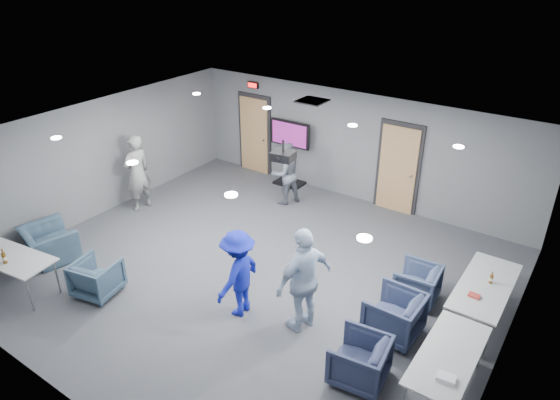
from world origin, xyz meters
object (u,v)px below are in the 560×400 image
Objects in this scene: chair_front_a at (97,277)px; table_front_left at (9,258)px; chair_right_a at (417,283)px; bottle_front at (4,258)px; tv_stand at (290,149)px; bottle_right at (491,279)px; person_a at (137,173)px; table_right_a at (485,287)px; table_right_b at (448,356)px; chair_front_b at (49,243)px; chair_right_b at (394,315)px; projector at (283,156)px; person_c at (304,280)px; person_d at (238,274)px; person_b at (285,173)px; chair_right_c at (359,360)px.

table_front_left is (-1.37, -0.80, 0.34)m from chair_front_a.
bottle_front is (-6.03, -4.07, 0.50)m from chair_right_a.
table_front_left is at bearing -103.54° from tv_stand.
chair_right_a is at bearing -171.89° from bottle_right.
bottle_front is at bearing 26.75° from chair_front_a.
person_a is 7.92m from table_right_a.
tv_stand is at bearing 50.78° from table_right_b.
table_right_a reaches higher than chair_front_b.
bottle_right is (6.00, 3.29, 0.47)m from chair_front_a.
table_right_b is at bearing 57.09° from chair_right_b.
person_a is 3.60m from table_front_left.
projector is at bearing -136.23° from chair_front_b.
chair_front_a is 6.86m from bottle_right.
person_d is at bearing -57.53° from person_c.
table_front_left is at bearing -49.50° from person_c.
tv_stand is 4.22m from projector.
tv_stand reaches higher than table_front_left.
person_a is 2.48× the size of chair_front_a.
person_d reaches higher than chair_right_b.
person_d is at bearing 28.81° from bottle_front.
person_a is 5.68m from person_c.
person_b is at bearing -118.18° from chair_right_a.
person_b is at bearing 133.06° from person_a.
chair_front_b is 2.40× the size of projector.
person_d reaches higher than chair_right_c.
bottle_right is 6.33m from tv_stand.
person_c reaches higher than person_d.
chair_front_b is at bearing -3.31° from person_b.
chair_right_b reaches higher than table_right_a.
person_b is at bearing -125.47° from person_c.
table_front_left is (-7.32, -2.10, 0.00)m from table_right_b.
chair_right_c is 3.53× the size of bottle_right.
person_a reaches higher than table_right_a.
person_a is 1.00× the size of person_c.
table_right_b is at bearing 8.59° from table_front_left.
chair_front_b is at bearing -18.25° from chair_front_a.
table_front_left is (-7.32, -4.00, -0.00)m from table_right_a.
person_d is 2.71m from chair_front_a.
person_b is 5.51m from bottle_right.
bottle_front is at bearing 131.65° from chair_front_b.
table_front_left is at bearing -146.68° from projector.
chair_front_a is 6.10m from table_right_b.
bottle_front is at bearing -101.80° from tv_stand.
chair_front_a is 0.72× the size of chair_front_b.
chair_right_c is at bearing 82.33° from person_d.
chair_front_b is (0.16, -2.54, -0.60)m from person_a.
table_right_a is at bearing 30.16° from bottle_front.
table_front_left is (-4.93, -2.17, -0.25)m from person_c.
bottle_front is at bearing -45.74° from table_front_left.
person_c is 1.07× the size of table_right_b.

